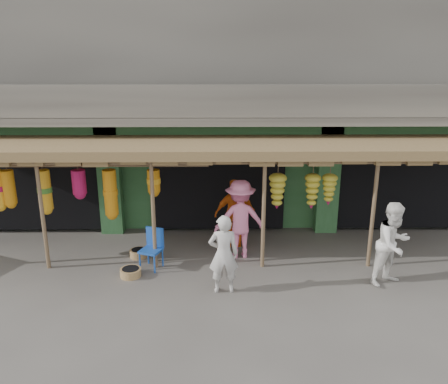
{
  "coord_description": "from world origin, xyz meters",
  "views": [
    {
      "loc": [
        -0.03,
        -9.54,
        4.59
      ],
      "look_at": [
        0.12,
        1.0,
        1.48
      ],
      "focal_mm": 35.0,
      "sensor_mm": 36.0,
      "label": 1
    }
  ],
  "objects_px": {
    "person_front": "(223,254)",
    "person_vendor": "(235,213)",
    "person_shopper": "(240,219)",
    "person_right": "(393,244)",
    "blue_chair": "(153,246)"
  },
  "relations": [
    {
      "from": "blue_chair",
      "to": "person_vendor",
      "type": "relative_size",
      "value": 0.52
    },
    {
      "from": "person_shopper",
      "to": "person_right",
      "type": "bearing_deg",
      "value": 152.54
    },
    {
      "from": "blue_chair",
      "to": "person_front",
      "type": "relative_size",
      "value": 0.56
    },
    {
      "from": "person_front",
      "to": "person_shopper",
      "type": "bearing_deg",
      "value": -106.58
    },
    {
      "from": "blue_chair",
      "to": "person_right",
      "type": "distance_m",
      "value": 5.32
    },
    {
      "from": "person_front",
      "to": "person_shopper",
      "type": "relative_size",
      "value": 0.87
    },
    {
      "from": "blue_chair",
      "to": "person_front",
      "type": "xyz_separation_m",
      "value": [
        1.63,
        -1.17,
        0.32
      ]
    },
    {
      "from": "blue_chair",
      "to": "person_vendor",
      "type": "xyz_separation_m",
      "value": [
        1.95,
        1.18,
        0.38
      ]
    },
    {
      "from": "person_front",
      "to": "person_shopper",
      "type": "distance_m",
      "value": 1.8
    },
    {
      "from": "blue_chair",
      "to": "person_right",
      "type": "xyz_separation_m",
      "value": [
        5.24,
        -0.86,
        0.39
      ]
    },
    {
      "from": "person_front",
      "to": "person_vendor",
      "type": "distance_m",
      "value": 2.38
    },
    {
      "from": "person_front",
      "to": "person_vendor",
      "type": "bearing_deg",
      "value": -100.67
    },
    {
      "from": "person_front",
      "to": "person_vendor",
      "type": "relative_size",
      "value": 0.93
    },
    {
      "from": "person_right",
      "to": "person_shopper",
      "type": "bearing_deg",
      "value": 127.07
    },
    {
      "from": "person_vendor",
      "to": "person_shopper",
      "type": "height_order",
      "value": "person_shopper"
    }
  ]
}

